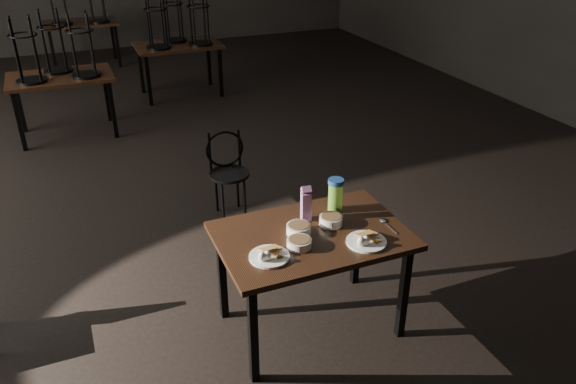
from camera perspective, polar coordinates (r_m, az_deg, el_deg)
name	(u,v)px	position (r m, az deg, el deg)	size (l,w,h in m)	color
main_table	(312,244)	(3.61, 2.43, -5.26)	(1.20, 0.80, 0.75)	black
plate_left	(269,255)	(3.33, -1.93, -6.40)	(0.24, 0.24, 0.08)	white
plate_right	(366,240)	(3.49, 7.96, -4.85)	(0.25, 0.25, 0.08)	white
bowl_near	(299,229)	(3.55, 1.08, -3.76)	(0.15, 0.15, 0.06)	white
bowl_far	(331,220)	(3.65, 4.37, -2.86)	(0.15, 0.15, 0.06)	white
bowl_big	(299,243)	(3.42, 1.14, -5.18)	(0.15, 0.15, 0.05)	white
juice_carton	(306,204)	(3.66, 1.84, -1.25)	(0.07, 0.07, 0.25)	#811775
water_bottle	(335,195)	(3.77, 4.84, -0.28)	(0.12, 0.12, 0.24)	#7FC93B
spoon	(384,221)	(3.73, 9.75, -2.97)	(0.04, 0.21, 0.01)	silver
bentwood_chair	(228,167)	(5.14, -6.16, 2.57)	(0.37, 0.37, 0.77)	black
bg_table_left	(59,74)	(7.30, -22.23, 11.08)	(1.20, 0.80, 1.48)	black
bg_table_right	(178,42)	(8.48, -11.13, 14.70)	(1.20, 0.80, 1.48)	black
bg_table_far	(81,22)	(10.49, -20.33, 15.88)	(1.20, 0.80, 1.48)	black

